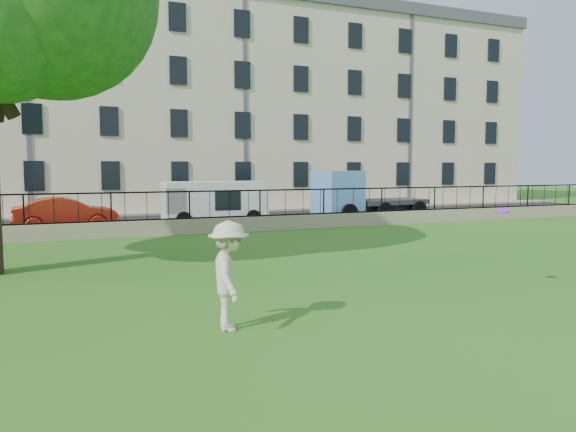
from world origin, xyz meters
name	(u,v)px	position (x,y,z in m)	size (l,w,h in m)	color
ground	(327,298)	(0.00, 0.00, 0.00)	(120.00, 120.00, 0.00)	#225F16
retaining_wall	(190,226)	(0.00, 12.00, 0.30)	(50.00, 0.40, 0.60)	gray
iron_railing	(189,205)	(0.00, 12.00, 1.15)	(50.00, 0.05, 1.13)	black
street	(167,223)	(0.00, 16.70, 0.01)	(60.00, 9.00, 0.01)	black
sidewalk	(149,214)	(0.00, 21.90, 0.06)	(60.00, 1.40, 0.12)	gray
building_row	(132,101)	(0.00, 27.57, 6.92)	(56.40, 10.40, 13.80)	beige
man	(229,276)	(-2.50, -1.37, 0.90)	(1.16, 0.67, 1.80)	beige
frisbee	(503,211)	(3.56, -1.09, 1.76)	(0.27, 0.27, 0.03)	purple
red_sedan	(66,214)	(-4.50, 15.40, 0.70)	(1.47, 4.22, 1.39)	#A92414
white_van	(215,203)	(2.00, 15.40, 1.00)	(4.75, 1.85, 2.00)	silver
blue_truck	(369,195)	(10.11, 14.93, 1.24)	(5.92, 2.10, 2.48)	#5A8FD4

